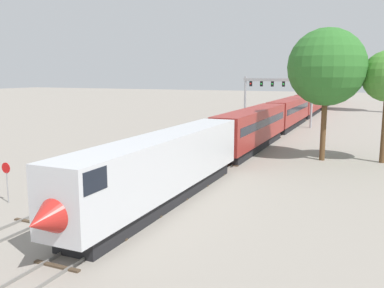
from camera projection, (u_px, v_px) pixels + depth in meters
ground_plane at (99, 220)px, 25.59m from camera, size 400.00×400.00×0.00m
track_main at (298, 121)px, 78.93m from camera, size 2.60×200.00×0.16m
track_near at (239, 133)px, 63.07m from camera, size 2.60×160.00×0.16m
passenger_train at (301, 107)px, 81.16m from camera, size 3.04×138.16×4.80m
signal_gantry at (278, 90)px, 70.94m from camera, size 12.10×0.49×8.56m
stop_sign at (7, 177)px, 28.81m from camera, size 0.76×0.08×2.88m
trackside_tree_mid at (327, 67)px, 41.94m from camera, size 7.86×7.86×13.56m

